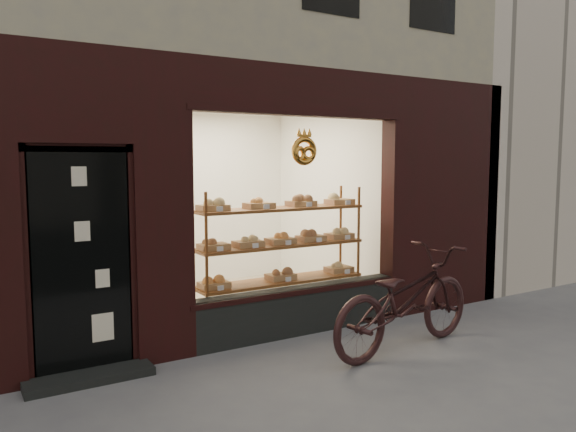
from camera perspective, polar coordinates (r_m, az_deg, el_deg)
ground at (r=4.98m, az=10.45°, el=-18.69°), size 90.00×90.00×0.00m
neighbor_right at (r=15.64m, az=24.03°, el=14.27°), size 12.00×7.00×9.00m
display_shelf at (r=6.96m, az=-0.76°, el=-3.99°), size 2.20×0.45×1.70m
bicycle at (r=6.22m, az=11.75°, el=-8.30°), size 2.20×1.02×1.11m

